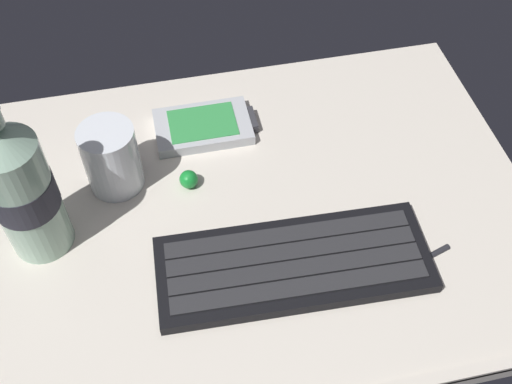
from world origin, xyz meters
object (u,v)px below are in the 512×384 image
at_px(handheld_device, 204,126).
at_px(keyboard, 294,264).
at_px(trackball_mouse, 189,179).
at_px(stylus_pen, 415,263).
at_px(water_bottle, 21,188).
at_px(juice_cup, 112,160).

bearing_deg(handheld_device, keyboard, -74.78).
relative_size(handheld_device, trackball_mouse, 5.82).
bearing_deg(trackball_mouse, stylus_pen, -36.03).
xyz_separation_m(water_bottle, trackball_mouse, (0.17, 0.04, -0.08)).
xyz_separation_m(handheld_device, stylus_pen, (0.19, -0.25, -0.00)).
height_order(handheld_device, water_bottle, water_bottle).
height_order(handheld_device, trackball_mouse, trackball_mouse).
xyz_separation_m(handheld_device, water_bottle, (-0.20, -0.13, 0.08)).
bearing_deg(juice_cup, keyboard, -42.37).
bearing_deg(handheld_device, stylus_pen, -52.51).
distance_m(handheld_device, water_bottle, 0.25).
bearing_deg(water_bottle, handheld_device, 32.74).
distance_m(keyboard, trackball_mouse, 0.16).
bearing_deg(keyboard, juice_cup, 137.63).
height_order(keyboard, juice_cup, juice_cup).
distance_m(water_bottle, stylus_pen, 0.41).
xyz_separation_m(keyboard, water_bottle, (-0.26, 0.09, 0.08)).
height_order(keyboard, water_bottle, water_bottle).
bearing_deg(water_bottle, juice_cup, 37.57).
bearing_deg(trackball_mouse, juice_cup, 164.61).
distance_m(handheld_device, stylus_pen, 0.31).
bearing_deg(stylus_pen, keyboard, 152.50).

